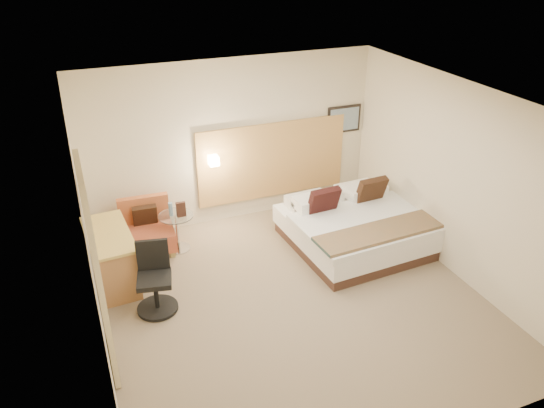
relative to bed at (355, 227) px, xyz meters
name	(u,v)px	position (x,y,z in m)	size (l,w,h in m)	color
floor	(293,301)	(-1.46, -0.94, -0.32)	(4.80, 5.00, 0.02)	#7A6852
ceiling	(298,102)	(-1.46, -0.94, 2.40)	(4.80, 5.00, 0.02)	silver
wall_back	(231,142)	(-1.46, 1.57, 1.04)	(4.80, 0.02, 2.70)	beige
wall_front	(420,345)	(-1.46, -3.45, 1.04)	(4.80, 0.02, 2.70)	beige
wall_left	(88,251)	(-3.87, -0.94, 1.04)	(0.02, 5.00, 2.70)	beige
wall_right	(457,180)	(0.95, -0.94, 1.04)	(0.02, 5.00, 2.70)	beige
headboard_panel	(273,160)	(-0.76, 1.53, 0.64)	(2.60, 0.04, 1.30)	tan
art_frame	(344,119)	(0.56, 1.54, 1.19)	(0.62, 0.03, 0.47)	black
art_canvas	(344,119)	(0.56, 1.52, 1.19)	(0.54, 0.01, 0.39)	gray
lamp_arm	(212,159)	(-1.81, 1.48, 0.84)	(0.02, 0.02, 0.12)	silver
lamp_shade	(213,161)	(-1.81, 1.42, 0.84)	(0.15, 0.15, 0.15)	#FCEAC5
curtain	(97,273)	(-3.82, -1.19, 0.91)	(0.06, 0.90, 2.42)	beige
bottle_a	(171,209)	(-2.64, 0.91, 0.38)	(0.06, 0.06, 0.21)	#7B9FBE
menu_folder	(181,209)	(-2.50, 0.83, 0.39)	(0.14, 0.05, 0.23)	#381E17
bed	(355,227)	(0.00, 0.00, 0.00)	(2.06, 2.02, 0.96)	#3F271F
lounge_chair	(147,231)	(-3.00, 1.06, 0.01)	(0.79, 0.70, 0.80)	tan
side_table	(177,230)	(-2.57, 0.89, 0.02)	(0.53, 0.53, 0.59)	silver
desk	(111,243)	(-3.57, 0.41, 0.30)	(0.64, 1.27, 0.77)	tan
desk_chair	(155,283)	(-3.15, -0.42, 0.07)	(0.62, 0.62, 0.93)	black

